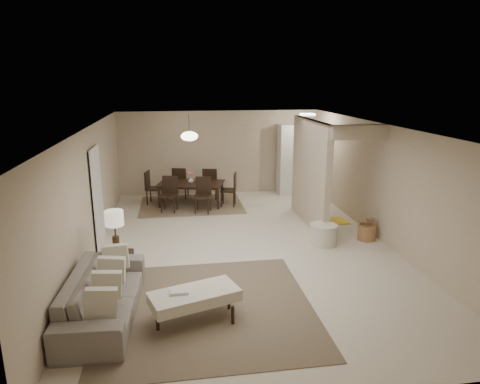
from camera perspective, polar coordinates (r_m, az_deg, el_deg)
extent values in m
plane|color=beige|center=(9.03, 0.43, -7.30)|extent=(9.00, 9.00, 0.00)
plane|color=white|center=(8.41, 0.46, 8.69)|extent=(9.00, 9.00, 0.00)
plane|color=#BCA88E|center=(13.01, -2.72, 5.28)|extent=(6.00, 0.00, 6.00)
plane|color=#BCA88E|center=(8.69, -19.48, -0.36)|extent=(0.00, 9.00, 9.00)
plane|color=#BCA88E|center=(9.57, 18.48, 1.07)|extent=(0.00, 9.00, 9.00)
cube|color=#BCA88E|center=(10.24, 9.32, 2.50)|extent=(0.15, 2.50, 2.50)
cube|color=black|center=(9.31, -18.53, -0.76)|extent=(0.04, 0.90, 2.04)
cube|color=silver|center=(13.15, 7.71, 4.38)|extent=(1.20, 0.55, 2.10)
cylinder|color=white|center=(12.06, 8.99, 10.16)|extent=(0.44, 0.44, 0.05)
cube|color=brown|center=(6.81, -4.40, -15.10)|extent=(3.20, 3.20, 0.01)
imported|color=gray|center=(6.73, -17.73, -12.93)|extent=(2.40, 1.04, 0.69)
cube|color=silver|center=(6.36, -6.10, -13.70)|extent=(1.38, 0.95, 0.17)
cylinder|color=black|center=(6.29, -10.94, -16.60)|extent=(0.05, 0.05, 0.28)
cylinder|color=black|center=(6.33, -0.98, -16.13)|extent=(0.05, 0.05, 0.28)
cylinder|color=black|center=(6.66, -10.82, -14.72)|extent=(0.05, 0.05, 0.28)
cylinder|color=black|center=(6.69, -1.48, -14.29)|extent=(0.05, 0.05, 0.28)
cube|color=black|center=(7.86, -15.97, -9.44)|extent=(0.55, 0.55, 0.49)
cylinder|color=#4D3321|center=(7.71, -16.18, -6.76)|extent=(0.12, 0.12, 0.30)
cylinder|color=#4D3321|center=(7.62, -16.33, -4.79)|extent=(0.03, 0.03, 0.26)
cylinder|color=beige|center=(7.55, -16.44, -3.36)|extent=(0.32, 0.32, 0.26)
cylinder|color=silver|center=(9.23, 11.05, -5.60)|extent=(0.57, 0.57, 0.44)
cylinder|color=#9A663D|center=(9.75, 16.51, -5.20)|extent=(0.38, 0.38, 0.33)
cube|color=#776049|center=(12.02, -6.49, -1.68)|extent=(2.80, 2.10, 0.01)
imported|color=black|center=(11.94, -6.53, -0.27)|extent=(1.97, 1.39, 0.63)
imported|color=silver|center=(11.84, -6.59, 1.57)|extent=(0.19, 0.19, 0.16)
cube|color=yellow|center=(10.77, 11.79, -3.88)|extent=(0.94, 0.61, 0.01)
cylinder|color=#4D3321|center=(11.59, -6.82, 9.02)|extent=(0.02, 0.02, 0.50)
ellipsoid|color=#FFEAC6|center=(11.63, -6.77, 7.40)|extent=(0.46, 0.46, 0.25)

